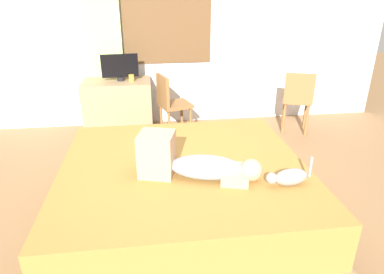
{
  "coord_description": "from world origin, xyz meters",
  "views": [
    {
      "loc": [
        -0.33,
        -2.32,
        1.83
      ],
      "look_at": [
        0.03,
        0.34,
        0.67
      ],
      "focal_mm": 31.45,
      "sensor_mm": 36.0,
      "label": 1
    }
  ],
  "objects": [
    {
      "name": "cup",
      "position": [
        -0.54,
        2.11,
        0.79
      ],
      "size": [
        0.07,
        0.07,
        0.09
      ],
      "primitive_type": "cylinder",
      "color": "gold",
      "rests_on": "desk"
    },
    {
      "name": "person_lying",
      "position": [
        -0.02,
        -0.08,
        0.63
      ],
      "size": [
        0.94,
        0.47,
        0.34
      ],
      "color": "#8C939E",
      "rests_on": "bed"
    },
    {
      "name": "bed",
      "position": [
        -0.07,
        0.14,
        0.26
      ],
      "size": [
        2.06,
        1.95,
        0.52
      ],
      "color": "#997A56",
      "rests_on": "ground"
    },
    {
      "name": "cat",
      "position": [
        0.66,
        -0.3,
        0.59
      ],
      "size": [
        0.36,
        0.13,
        0.21
      ],
      "color": "gray",
      "rests_on": "bed"
    },
    {
      "name": "tv_monitor",
      "position": [
        -0.68,
        2.18,
        0.92
      ],
      "size": [
        0.48,
        0.1,
        0.35
      ],
      "color": "black",
      "rests_on": "desk"
    },
    {
      "name": "curtain_left",
      "position": [
        -0.87,
        2.46,
        1.33
      ],
      "size": [
        0.44,
        0.06,
        2.66
      ],
      "primitive_type": "cube",
      "color": "#ADCC75",
      "rests_on": "ground"
    },
    {
      "name": "back_wall_with_window",
      "position": [
        -0.0,
        2.58,
        1.45
      ],
      "size": [
        6.4,
        0.14,
        2.9
      ],
      "color": "silver",
      "rests_on": "ground"
    },
    {
      "name": "desk",
      "position": [
        -0.74,
        2.18,
        0.37
      ],
      "size": [
        0.9,
        0.56,
        0.74
      ],
      "color": "#997A56",
      "rests_on": "ground"
    },
    {
      "name": "chair_spare",
      "position": [
        1.68,
        1.85,
        0.51
      ],
      "size": [
        0.49,
        0.49,
        0.86
      ],
      "color": "brown",
      "rests_on": "ground"
    },
    {
      "name": "chair_by_desk",
      "position": [
        -0.05,
        1.89,
        0.51
      ],
      "size": [
        0.47,
        0.47,
        0.86
      ],
      "color": "brown",
      "rests_on": "ground"
    },
    {
      "name": "ground_plane",
      "position": [
        0.0,
        0.0,
        0.0
      ],
      "size": [
        16.0,
        16.0,
        0.0
      ],
      "primitive_type": "plane",
      "color": "olive"
    }
  ]
}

